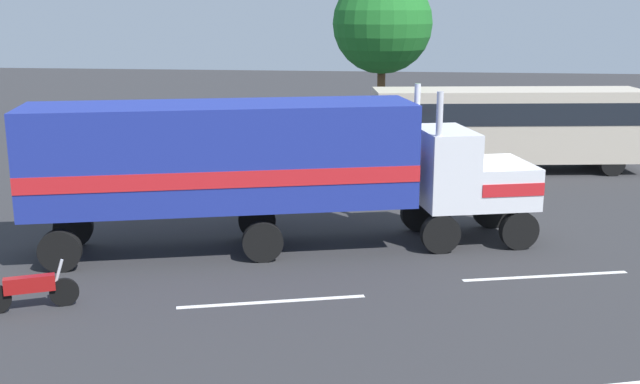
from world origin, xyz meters
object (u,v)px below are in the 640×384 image
(semi_truck, at_px, (262,162))
(parked_car, at_px, (146,136))
(motorcycle, at_px, (31,289))
(person_bystander, at_px, (260,197))
(tree_left, at_px, (382,24))
(parked_bus, at_px, (507,122))

(semi_truck, height_order, parked_car, semi_truck)
(semi_truck, bearing_deg, motorcycle, -130.77)
(parked_car, relative_size, motorcycle, 2.41)
(person_bystander, bearing_deg, parked_car, 124.26)
(tree_left, bearing_deg, motorcycle, -104.07)
(parked_car, height_order, tree_left, tree_left)
(parked_car, bearing_deg, parked_bus, -6.83)
(motorcycle, height_order, tree_left, tree_left)
(person_bystander, bearing_deg, motorcycle, -116.77)
(semi_truck, distance_m, motorcycle, 6.99)
(semi_truck, distance_m, parked_car, 16.04)
(tree_left, bearing_deg, parked_car, -142.66)
(parked_car, xyz_separation_m, tree_left, (10.57, 8.06, 5.00))
(parked_car, distance_m, motorcycle, 19.13)
(semi_truck, relative_size, person_bystander, 8.77)
(person_bystander, xyz_separation_m, parked_car, (-7.64, 11.22, -0.09))
(parked_car, relative_size, tree_left, 0.55)
(person_bystander, relative_size, tree_left, 0.19)
(semi_truck, bearing_deg, tree_left, 83.83)
(parked_car, distance_m, tree_left, 14.20)
(semi_truck, relative_size, tree_left, 1.68)
(semi_truck, distance_m, parked_bus, 14.20)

